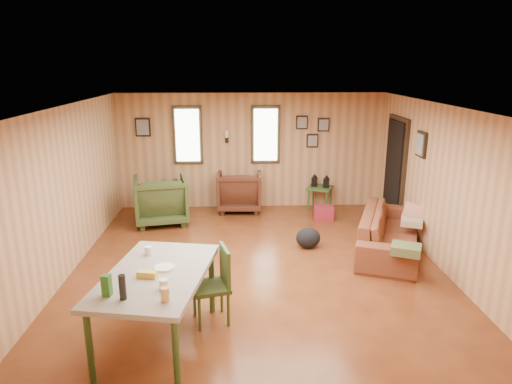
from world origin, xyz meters
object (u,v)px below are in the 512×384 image
recliner_green (161,198)px  side_table (320,186)px  dining_table (156,280)px  end_table (171,195)px  sofa (390,225)px  recliner_brown (240,189)px

recliner_green → side_table: (3.18, 0.66, 0.02)m
recliner_green → dining_table: (0.60, -4.00, 0.28)m
end_table → dining_table: 4.49m
side_table → sofa: bearing=-70.5°
recliner_brown → recliner_green: recliner_green is taller
recliner_brown → end_table: bearing=13.0°
recliner_brown → side_table: recliner_brown is taller
side_table → dining_table: size_ratio=0.42×
recliner_green → end_table: size_ratio=1.31×
recliner_brown → end_table: (-1.39, -0.27, -0.03)m
sofa → end_table: size_ratio=2.96×
sofa → side_table: (-0.77, 2.18, 0.08)m
sofa → recliner_brown: (-2.44, 2.25, 0.02)m
recliner_brown → dining_table: size_ratio=0.50×
sofa → recliner_green: recliner_green is taller
recliner_green → end_table: recliner_green is taller
end_table → side_table: size_ratio=0.99×
sofa → recliner_green: size_ratio=2.25×
recliner_green → dining_table: bearing=86.9°
sofa → recliner_brown: 3.32m
dining_table → recliner_brown: bearing=89.1°
recliner_brown → end_table: 1.41m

